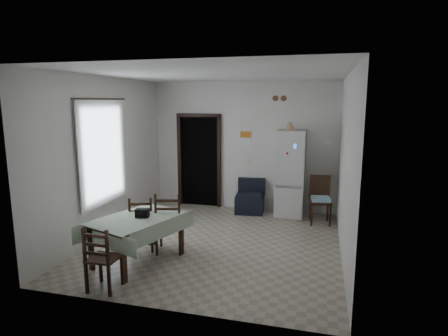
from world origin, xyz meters
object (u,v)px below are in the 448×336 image
navy_seat (250,196)px  dining_chair_far_right (170,222)px  fridge (290,174)px  dining_chair_far_left (142,223)px  corner_chair (320,200)px  dining_table (138,240)px  dining_chair_near_head (104,257)px

navy_seat → dining_chair_far_right: size_ratio=0.73×
fridge → navy_seat: fridge is taller
navy_seat → dining_chair_far_right: dining_chair_far_right is taller
dining_chair_far_left → corner_chair: bearing=-162.0°
fridge → dining_table: 3.69m
fridge → dining_chair_far_left: bearing=-131.0°
navy_seat → corner_chair: (1.52, -0.39, 0.11)m
corner_chair → dining_chair_near_head: size_ratio=1.09×
navy_seat → dining_chair_far_right: (-0.87, -2.49, 0.14)m
dining_chair_far_left → dining_chair_near_head: 1.39m
dining_chair_far_left → dining_chair_near_head: bearing=77.0°
navy_seat → dining_chair_far_left: bearing=-122.9°
dining_table → dining_chair_far_left: size_ratio=1.48×
dining_table → dining_chair_far_left: (-0.17, 0.48, 0.11)m
corner_chair → dining_table: (-2.70, -2.62, -0.13)m
corner_chair → dining_chair_far_left: 3.58m
navy_seat → dining_chair_far_left: dining_chair_far_left is taller
corner_chair → dining_chair_far_right: 3.19m
dining_chair_near_head → dining_chair_far_left: bearing=-84.9°
fridge → dining_chair_near_head: size_ratio=2.09×
fridge → dining_chair_far_left: fridge is taller
fridge → dining_chair_far_right: fridge is taller
navy_seat → dining_chair_far_right: bearing=-114.1°
navy_seat → dining_chair_near_head: 4.09m
navy_seat → dining_chair_near_head: dining_chair_near_head is taller
fridge → dining_table: fridge is taller
navy_seat → dining_table: bearing=-116.3°
corner_chair → dining_chair_near_head: (-2.73, -3.52, -0.04)m
navy_seat → dining_chair_far_left: (-1.34, -2.53, 0.09)m
fridge → corner_chair: (0.65, -0.39, -0.45)m
corner_chair → dining_chair_near_head: bearing=-135.2°
dining_table → dining_chair_near_head: (-0.03, -0.90, 0.09)m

